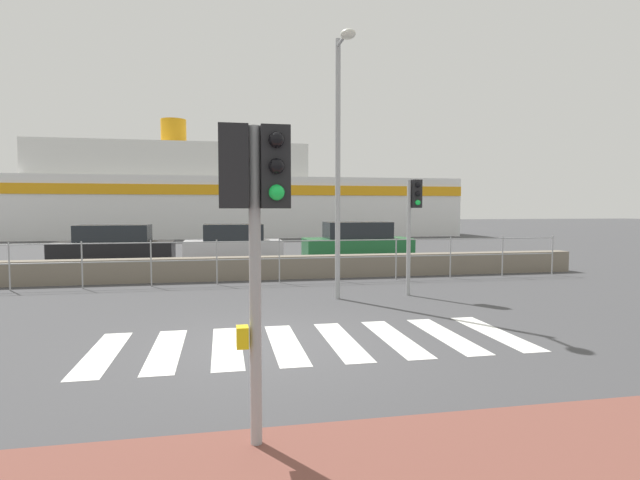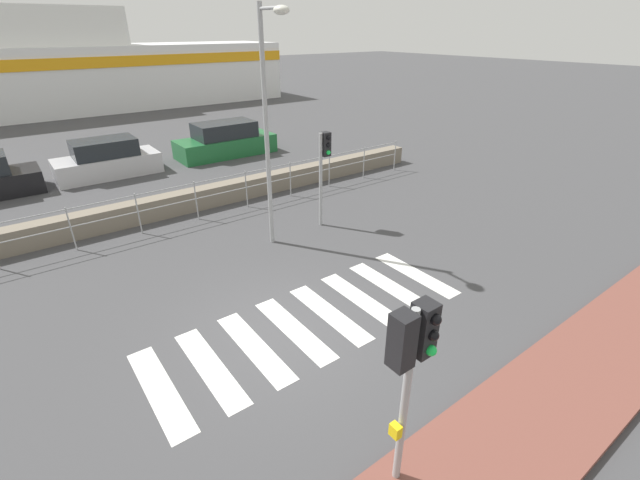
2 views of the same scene
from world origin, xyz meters
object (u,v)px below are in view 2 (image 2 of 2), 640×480
object	(u,v)px
ferry_boat	(28,71)
traffic_light_near	(410,354)
streetlamp	(270,108)
parked_car_green	(226,141)
parked_car_silver	(107,160)
traffic_light_far	(324,159)

from	to	relation	value
ferry_boat	traffic_light_near	bearing A→B (deg)	-89.38
streetlamp	parked_car_green	xyz separation A→B (m)	(3.03, 9.45, -3.07)
traffic_light_near	parked_car_silver	distance (m)	16.45
ferry_boat	parked_car_green	size ratio (longest dim) A/B	7.45
streetlamp	parked_car_silver	xyz separation A→B (m)	(-2.20, 9.45, -3.09)
streetlamp	parked_car_silver	distance (m)	10.18
traffic_light_far	streetlamp	bearing A→B (deg)	-170.45
parked_car_silver	parked_car_green	size ratio (longest dim) A/B	0.86
parked_car_green	traffic_light_near	bearing A→B (deg)	-108.30
traffic_light_near	parked_car_silver	xyz separation A→B (m)	(0.19, 16.38, -1.57)
traffic_light_near	parked_car_green	distance (m)	17.32
parked_car_silver	ferry_boat	bearing A→B (deg)	91.81
streetlamp	parked_car_silver	size ratio (longest dim) A/B	1.53
traffic_light_near	traffic_light_far	bearing A→B (deg)	59.37
ferry_boat	parked_car_silver	size ratio (longest dim) A/B	8.67
traffic_light_far	parked_car_silver	bearing A→B (deg)	114.23
traffic_light_far	traffic_light_near	bearing A→B (deg)	-120.63
traffic_light_far	parked_car_silver	distance (m)	10.11
traffic_light_far	ferry_boat	xyz separation A→B (m)	(-4.66, 26.49, 0.79)
traffic_light_far	streetlamp	xyz separation A→B (m)	(-1.90, -0.32, 1.65)
ferry_boat	parked_car_silver	bearing A→B (deg)	-88.19
traffic_light_near	parked_car_green	size ratio (longest dim) A/B	0.62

